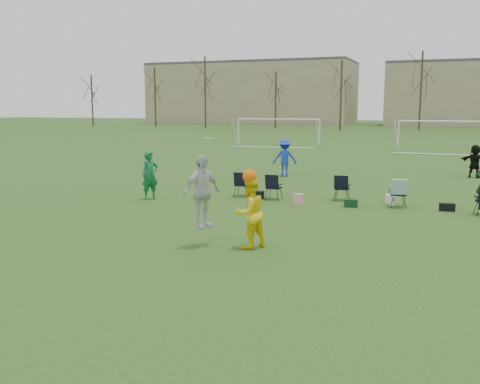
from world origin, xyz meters
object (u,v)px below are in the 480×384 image
at_px(fielder_blue, 285,158).
at_px(fielder_black, 475,161).
at_px(center_contest, 228,202).
at_px(goal_left, 278,125).
at_px(fielder_green_near, 150,175).
at_px(goal_mid, 449,128).

height_order(fielder_blue, fielder_black, fielder_blue).
relative_size(center_contest, goal_left, 0.37).
bearing_deg(center_contest, fielder_blue, 100.63).
bearing_deg(fielder_black, fielder_green_near, 65.76).
relative_size(fielder_green_near, fielder_blue, 0.98).
xyz_separation_m(fielder_green_near, fielder_black, (11.79, 11.31, -0.10)).
xyz_separation_m(fielder_black, goal_mid, (-1.29, 14.53, 1.10)).
height_order(goal_left, goal_mid, same).
relative_size(fielder_black, center_contest, 0.59).
xyz_separation_m(fielder_blue, center_contest, (2.60, -13.84, 0.20)).
distance_m(fielder_blue, goal_left, 20.44).
bearing_deg(fielder_green_near, center_contest, -102.72).
distance_m(center_contest, goal_left, 34.44).
relative_size(fielder_blue, fielder_black, 1.14).
xyz_separation_m(fielder_black, goal_left, (-15.29, 16.53, 1.10)).
relative_size(center_contest, goal_mid, 0.37).
bearing_deg(fielder_black, fielder_blue, 39.79).
xyz_separation_m(fielder_green_near, goal_left, (-3.50, 27.84, 1.01)).
distance_m(fielder_green_near, center_contest, 7.67).
height_order(fielder_black, goal_left, goal_left).
distance_m(fielder_blue, fielder_black, 9.42).
relative_size(fielder_blue, goal_mid, 0.25).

